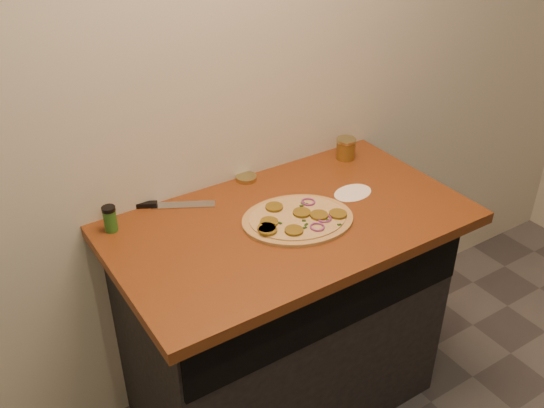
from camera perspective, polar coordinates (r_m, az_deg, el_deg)
cabinet at (r=2.32m, az=1.02°, el=-10.75°), size 1.10×0.60×0.86m
countertop at (r=2.03m, az=1.61°, el=-1.80°), size 1.20×0.70×0.04m
pizza at (r=2.00m, az=2.39°, el=-1.42°), size 0.46×0.46×0.03m
chefs_knife at (r=2.11m, az=-10.46°, el=-0.08°), size 0.29×0.18×0.02m
mason_jar_lid at (r=2.24m, az=-2.44°, el=2.46°), size 0.10×0.10×0.02m
salsa_jar at (r=2.39m, az=6.96°, el=5.21°), size 0.08×0.08×0.08m
spice_shaker at (r=2.00m, az=-15.00°, el=-1.34°), size 0.04×0.04×0.09m
flour_spill at (r=2.17m, az=7.61°, el=1.05°), size 0.17×0.17×0.00m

